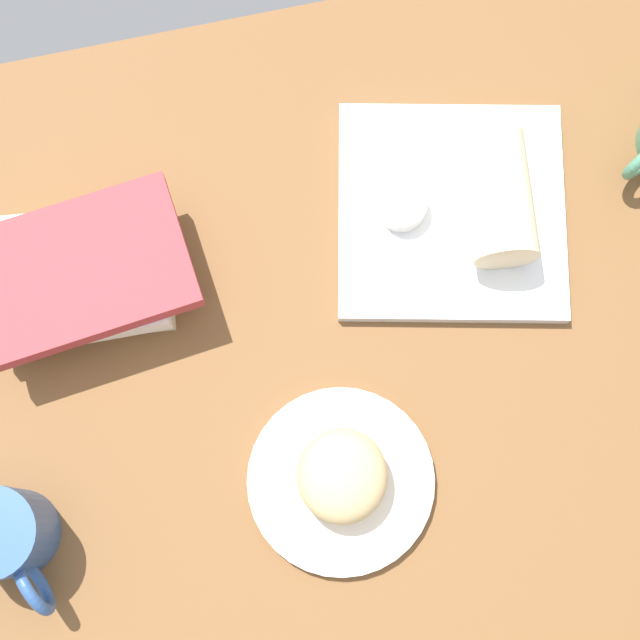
% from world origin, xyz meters
% --- Properties ---
extents(dining_table, '(1.10, 0.90, 0.04)m').
position_xyz_m(dining_table, '(0.00, 0.00, 0.02)').
color(dining_table, brown).
rests_on(dining_table, ground).
extents(round_plate, '(0.19, 0.19, 0.01)m').
position_xyz_m(round_plate, '(-0.06, -0.09, 0.05)').
color(round_plate, silver).
rests_on(round_plate, dining_table).
extents(scone_pastry, '(0.11, 0.11, 0.06)m').
position_xyz_m(scone_pastry, '(-0.06, -0.09, 0.08)').
color(scone_pastry, tan).
rests_on(scone_pastry, round_plate).
extents(square_plate, '(0.29, 0.29, 0.02)m').
position_xyz_m(square_plate, '(0.12, 0.17, 0.05)').
color(square_plate, white).
rests_on(square_plate, dining_table).
extents(sauce_cup, '(0.05, 0.05, 0.02)m').
position_xyz_m(sauce_cup, '(0.06, 0.18, 0.07)').
color(sauce_cup, silver).
rests_on(sauce_cup, square_plate).
extents(breakfast_wrap, '(0.09, 0.14, 0.07)m').
position_xyz_m(breakfast_wrap, '(0.16, 0.16, 0.09)').
color(breakfast_wrap, beige).
rests_on(breakfast_wrap, square_plate).
extents(book_stack, '(0.23, 0.17, 0.08)m').
position_xyz_m(book_stack, '(-0.28, 0.17, 0.08)').
color(book_stack, beige).
rests_on(book_stack, dining_table).
extents(second_mug, '(0.09, 0.13, 0.09)m').
position_xyz_m(second_mug, '(-0.40, -0.08, 0.09)').
color(second_mug, '#2D518C').
rests_on(second_mug, dining_table).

